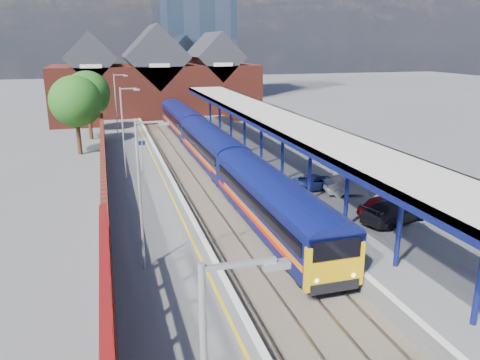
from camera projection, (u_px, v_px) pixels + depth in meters
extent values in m
plane|color=#5B5B5E|center=(190.00, 161.00, 46.06)|extent=(240.00, 240.00, 0.00)
cube|color=#473D33|center=(213.00, 190.00, 36.84)|extent=(6.00, 76.00, 0.06)
cube|color=slate|center=(185.00, 191.00, 36.22)|extent=(0.07, 76.00, 0.14)
cube|color=slate|center=(203.00, 190.00, 36.61)|extent=(0.07, 76.00, 0.14)
cube|color=slate|center=(223.00, 188.00, 37.02)|extent=(0.07, 76.00, 0.14)
cube|color=slate|center=(240.00, 187.00, 37.41)|extent=(0.07, 76.00, 0.14)
cube|color=#565659|center=(142.00, 190.00, 35.24)|extent=(5.00, 76.00, 1.00)
cube|color=#565659|center=(284.00, 178.00, 38.31)|extent=(6.00, 76.00, 1.00)
cube|color=silver|center=(173.00, 181.00, 35.72)|extent=(0.30, 76.00, 0.05)
cube|color=silver|center=(251.00, 175.00, 37.40)|extent=(0.30, 76.00, 0.05)
cube|color=yellow|center=(165.00, 182.00, 35.56)|extent=(0.14, 76.00, 0.01)
cube|color=#0B1253|center=(273.00, 205.00, 27.90)|extent=(2.93, 16.02, 2.50)
cube|color=#0B1253|center=(273.00, 185.00, 27.54)|extent=(2.93, 16.02, 0.60)
cube|color=#0B1253|center=(211.00, 147.00, 43.19)|extent=(2.93, 16.02, 2.50)
cube|color=#0B1253|center=(211.00, 134.00, 42.84)|extent=(2.93, 16.02, 0.60)
cube|color=#0B1253|center=(182.00, 120.00, 58.49)|extent=(2.93, 16.02, 2.50)
cube|color=#0B1253|center=(182.00, 110.00, 58.13)|extent=(2.93, 16.02, 0.60)
cube|color=#0B1253|center=(165.00, 104.00, 73.78)|extent=(2.93, 16.02, 2.50)
cube|color=#0B1253|center=(164.00, 96.00, 73.43)|extent=(2.93, 16.02, 0.60)
cube|color=black|center=(181.00, 128.00, 50.33)|extent=(0.04, 60.54, 0.70)
cube|color=orange|center=(182.00, 135.00, 50.56)|extent=(0.03, 55.27, 0.30)
cube|color=red|center=(182.00, 138.00, 50.62)|extent=(0.03, 55.27, 0.30)
cube|color=#F2B20C|center=(334.00, 266.00, 20.66)|extent=(2.82, 0.32, 2.10)
cube|color=black|center=(336.00, 250.00, 20.32)|extent=(2.30, 0.18, 0.90)
cube|color=black|center=(311.00, 271.00, 23.19)|extent=(2.00, 2.40, 0.60)
cube|color=black|center=(161.00, 109.00, 79.39)|extent=(2.00, 2.40, 0.60)
cylinder|color=navy|center=(400.00, 225.00, 21.64)|extent=(0.24, 0.24, 4.20)
cylinder|color=navy|center=(347.00, 193.00, 26.25)|extent=(0.24, 0.24, 4.20)
cylinder|color=navy|center=(310.00, 170.00, 30.86)|extent=(0.24, 0.24, 4.20)
cylinder|color=navy|center=(282.00, 154.00, 35.46)|extent=(0.24, 0.24, 4.20)
cylinder|color=navy|center=(261.00, 141.00, 40.07)|extent=(0.24, 0.24, 4.20)
cylinder|color=navy|center=(245.00, 131.00, 44.68)|extent=(0.24, 0.24, 4.20)
cylinder|color=navy|center=(231.00, 122.00, 49.29)|extent=(0.24, 0.24, 4.20)
cylinder|color=navy|center=(220.00, 116.00, 53.89)|extent=(0.24, 0.24, 4.20)
cylinder|color=navy|center=(210.00, 110.00, 58.50)|extent=(0.24, 0.24, 4.20)
cube|color=beige|center=(271.00, 116.00, 38.65)|extent=(4.50, 52.00, 0.25)
cube|color=navy|center=(246.00, 119.00, 38.12)|extent=(0.20, 52.00, 0.55)
cube|color=navy|center=(295.00, 117.00, 39.26)|extent=(0.20, 52.00, 0.55)
cube|color=#A5A8AA|center=(240.00, 264.00, 7.24)|extent=(1.20, 0.08, 0.08)
cube|color=#A5A8AA|center=(276.00, 265.00, 7.43)|extent=(0.45, 0.18, 0.12)
cylinder|color=#A5A8AA|center=(140.00, 198.00, 20.94)|extent=(0.12, 0.12, 7.00)
cube|color=#A5A8AA|center=(150.00, 122.00, 20.14)|extent=(1.20, 0.08, 0.08)
cube|color=#A5A8AA|center=(164.00, 124.00, 20.33)|extent=(0.45, 0.18, 0.12)
cylinder|color=#A5A8AA|center=(123.00, 134.00, 35.68)|extent=(0.12, 0.12, 7.00)
cube|color=#A5A8AA|center=(128.00, 89.00, 34.88)|extent=(1.20, 0.08, 0.08)
cube|color=#A5A8AA|center=(136.00, 90.00, 35.07)|extent=(0.45, 0.18, 0.12)
cylinder|color=#A5A8AA|center=(116.00, 107.00, 50.43)|extent=(0.12, 0.12, 7.00)
cube|color=#A5A8AA|center=(120.00, 75.00, 49.63)|extent=(1.20, 0.08, 0.08)
cube|color=#A5A8AA|center=(125.00, 76.00, 49.81)|extent=(0.45, 0.18, 0.12)
cylinder|color=#A5A8AA|center=(143.00, 155.00, 38.56)|extent=(0.08, 0.08, 2.50)
cube|color=#0C194C|center=(142.00, 143.00, 38.27)|extent=(0.55, 0.06, 0.35)
cube|color=maroon|center=(105.00, 193.00, 28.48)|extent=(0.35, 50.00, 2.80)
cube|color=maroon|center=(105.00, 299.00, 12.14)|extent=(0.30, 15.00, 0.12)
cube|color=maroon|center=(108.00, 331.00, 12.41)|extent=(0.30, 15.00, 0.12)
cube|color=maroon|center=(107.00, 338.00, 11.36)|extent=(0.30, 0.12, 1.00)
cube|color=maroon|center=(106.00, 297.00, 13.20)|extent=(0.30, 0.12, 1.00)
cube|color=maroon|center=(105.00, 266.00, 15.04)|extent=(0.30, 0.12, 1.00)
cube|color=maroon|center=(105.00, 241.00, 16.89)|extent=(0.30, 0.12, 1.00)
cube|color=maroon|center=(104.00, 222.00, 18.73)|extent=(0.30, 0.12, 1.00)
cube|color=maroon|center=(156.00, 92.00, 70.73)|extent=(30.00, 12.00, 8.00)
cube|color=#232328|center=(91.00, 57.00, 66.86)|extent=(7.13, 12.00, 7.13)
cube|color=#232328|center=(154.00, 57.00, 69.26)|extent=(9.16, 12.00, 9.16)
cube|color=#232328|center=(214.00, 56.00, 71.66)|extent=(7.13, 12.00, 7.13)
cube|color=beige|center=(91.00, 66.00, 61.57)|extent=(2.80, 0.15, 0.50)
cube|color=beige|center=(160.00, 65.00, 63.97)|extent=(2.80, 0.15, 0.50)
cube|color=beige|center=(223.00, 65.00, 66.37)|extent=(2.80, 0.15, 0.50)
cylinder|color=#382314|center=(79.00, 135.00, 48.22)|extent=(0.44, 0.44, 4.00)
sphere|color=#235015|center=(75.00, 101.00, 47.23)|extent=(5.20, 5.20, 5.20)
sphere|color=#235015|center=(84.00, 108.00, 47.18)|extent=(3.20, 3.20, 3.20)
cylinder|color=#382314|center=(90.00, 123.00, 55.86)|extent=(0.44, 0.44, 4.00)
sphere|color=#235015|center=(87.00, 93.00, 54.87)|extent=(5.20, 5.20, 5.20)
sphere|color=#235015|center=(95.00, 99.00, 54.82)|extent=(3.20, 3.20, 3.20)
imported|color=maroon|center=(384.00, 205.00, 28.64)|extent=(3.95, 2.60, 1.25)
imported|color=silver|center=(353.00, 185.00, 32.51)|extent=(4.22, 2.11, 1.33)
imported|color=black|center=(395.00, 211.00, 27.45)|extent=(5.03, 3.21, 1.36)
imported|color=navy|center=(317.00, 182.00, 33.71)|extent=(3.89, 1.94, 1.06)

